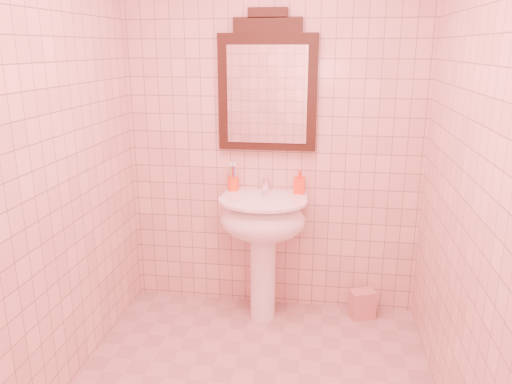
% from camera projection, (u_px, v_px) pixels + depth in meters
% --- Properties ---
extents(back_wall, '(2.00, 0.02, 2.50)m').
position_uv_depth(back_wall, '(273.00, 134.00, 3.34)').
color(back_wall, beige).
rests_on(back_wall, floor).
extents(pedestal_sink, '(0.58, 0.58, 0.86)m').
position_uv_depth(pedestal_sink, '(263.00, 228.00, 3.29)').
color(pedestal_sink, white).
rests_on(pedestal_sink, floor).
extents(faucet, '(0.04, 0.16, 0.11)m').
position_uv_depth(faucet, '(266.00, 185.00, 3.35)').
color(faucet, white).
rests_on(faucet, pedestal_sink).
extents(mirror, '(0.64, 0.06, 0.90)m').
position_uv_depth(mirror, '(267.00, 87.00, 3.23)').
color(mirror, black).
rests_on(mirror, back_wall).
extents(toothbrush_cup, '(0.08, 0.08, 0.18)m').
position_uv_depth(toothbrush_cup, '(233.00, 183.00, 3.41)').
color(toothbrush_cup, '#FF4C15').
rests_on(toothbrush_cup, pedestal_sink).
extents(soap_dispenser, '(0.07, 0.08, 0.16)m').
position_uv_depth(soap_dispenser, '(300.00, 182.00, 3.33)').
color(soap_dispenser, '#F53B14').
rests_on(soap_dispenser, pedestal_sink).
extents(towel, '(0.19, 0.16, 0.20)m').
position_uv_depth(towel, '(362.00, 304.00, 3.45)').
color(towel, tan).
rests_on(towel, floor).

